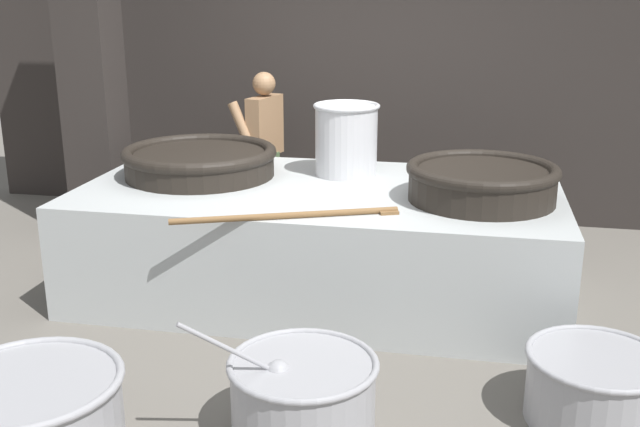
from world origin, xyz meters
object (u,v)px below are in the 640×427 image
giant_wok_far (482,181)px  prep_bowl_meat (595,385)px  prep_bowl_extra (32,410)px  prep_bowl_vegetables (303,395)px  giant_wok_near (200,160)px  stock_pot (346,138)px  cook (265,147)px

giant_wok_far → prep_bowl_meat: giant_wok_far is taller
prep_bowl_extra → giant_wok_far: bearing=45.0°
prep_bowl_meat → giant_wok_far: bearing=115.1°
prep_bowl_vegetables → giant_wok_near: bearing=121.6°
stock_pot → prep_bowl_extra: (-1.10, -2.67, -0.87)m
prep_bowl_vegetables → prep_bowl_meat: size_ratio=1.24×
giant_wok_far → stock_pot: 1.17m
stock_pot → prep_bowl_meat: size_ratio=0.74×
giant_wok_far → prep_bowl_vegetables: size_ratio=1.12×
giant_wok_near → prep_bowl_vegetables: (1.26, -2.05, -0.69)m
prep_bowl_extra → cook: bearing=86.7°
giant_wok_near → cook: (0.19, 1.15, -0.13)m
prep_bowl_meat → prep_bowl_extra: bearing=-163.6°
prep_bowl_meat → stock_pot: bearing=131.2°
giant_wok_near → prep_bowl_vegetables: giant_wok_near is taller
prep_bowl_meat → cook: bearing=132.6°
stock_pot → cook: size_ratio=0.37×
prep_bowl_vegetables → stock_pot: bearing=94.3°
stock_pot → prep_bowl_vegetables: 2.47m
giant_wok_far → cook: (-1.91, 1.44, -0.14)m
prep_bowl_extra → prep_bowl_vegetables: bearing=15.5°
giant_wok_near → prep_bowl_vegetables: 2.51m
giant_wok_near → cook: 1.17m
giant_wok_near → prep_bowl_extra: (-0.02, -2.41, -0.71)m
cook → prep_bowl_vegetables: size_ratio=1.62×
prep_bowl_vegetables → prep_bowl_meat: prep_bowl_vegetables is taller
giant_wok_far → giant_wok_near: bearing=172.2°
giant_wok_near → prep_bowl_extra: 2.51m
cook → prep_bowl_meat: bearing=147.0°
giant_wok_far → prep_bowl_meat: (0.62, -1.32, -0.73)m
stock_pot → prep_bowl_extra: stock_pot is taller
giant_wok_near → prep_bowl_meat: size_ratio=1.59×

